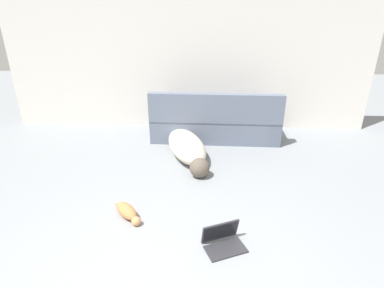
{
  "coord_description": "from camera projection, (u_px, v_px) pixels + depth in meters",
  "views": [
    {
      "loc": [
        0.39,
        -1.31,
        1.91
      ],
      "look_at": [
        0.2,
        2.07,
        0.47
      ],
      "focal_mm": 28.0,
      "sensor_mm": 36.0,
      "label": 1
    }
  ],
  "objects": [
    {
      "name": "dog",
      "position": [
        187.0,
        147.0,
        4.36
      ],
      "size": [
        0.84,
        1.64,
        0.33
      ],
      "rotation": [
        0.0,
        0.0,
        5.04
      ],
      "color": "beige",
      "rests_on": "ground_plane"
    },
    {
      "name": "couch",
      "position": [
        215.0,
        123.0,
        5.04
      ],
      "size": [
        2.1,
        0.85,
        0.84
      ],
      "rotation": [
        0.0,
        0.0,
        3.13
      ],
      "color": "slate",
      "rests_on": "ground_plane"
    },
    {
      "name": "cat",
      "position": [
        128.0,
        212.0,
        3.08
      ],
      "size": [
        0.38,
        0.4,
        0.13
      ],
      "rotation": [
        0.0,
        0.0,
        5.46
      ],
      "color": "#BC7A47",
      "rests_on": "ground_plane"
    },
    {
      "name": "wall_back",
      "position": [
        187.0,
        57.0,
        5.21
      ],
      "size": [
        6.44,
        0.06,
        2.56
      ],
      "color": "silver",
      "rests_on": "ground_plane"
    },
    {
      "name": "laptop_open",
      "position": [
        223.0,
        239.0,
        2.69
      ],
      "size": [
        0.43,
        0.37,
        0.21
      ],
      "rotation": [
        0.0,
        0.0,
        0.41
      ],
      "color": "#2D2D33",
      "rests_on": "ground_plane"
    }
  ]
}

